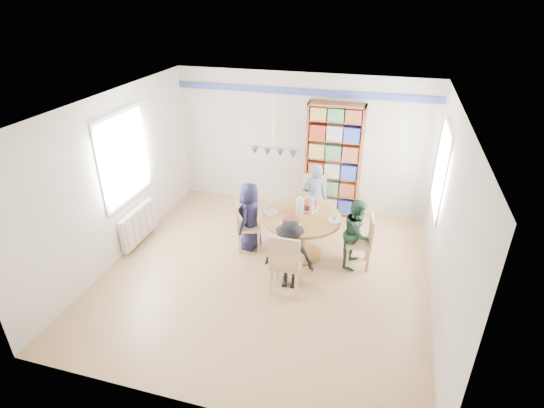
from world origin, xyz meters
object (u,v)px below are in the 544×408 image
(chair_left, at_px, (244,223))
(person_right, at_px, (357,233))
(dining_table, at_px, (302,226))
(chair_near, at_px, (286,261))
(chair_right, at_px, (364,239))
(person_near, at_px, (289,255))
(bookshelf, at_px, (333,162))
(person_left, at_px, (250,216))
(chair_far, at_px, (314,200))
(radiator, at_px, (139,225))
(person_far, at_px, (314,198))

(chair_left, distance_m, person_right, 1.90)
(dining_table, xyz_separation_m, chair_near, (-0.01, -1.03, -0.00))
(chair_right, xyz_separation_m, person_near, (-1.01, -0.86, 0.07))
(chair_left, distance_m, bookshelf, 2.20)
(person_left, relative_size, person_near, 1.08)
(chair_near, relative_size, person_near, 0.90)
(chair_far, height_order, bookshelf, bookshelf)
(chair_near, xyz_separation_m, bookshelf, (0.25, 2.70, 0.53))
(chair_right, xyz_separation_m, chair_far, (-1.01, 1.03, 0.07))
(chair_far, bearing_deg, chair_right, -45.47)
(person_left, bearing_deg, chair_right, 94.35)
(person_left, bearing_deg, person_right, 94.63)
(dining_table, xyz_separation_m, chair_left, (-0.99, -0.05, -0.06))
(person_right, bearing_deg, person_left, 96.65)
(person_left, xyz_separation_m, person_near, (0.91, -0.89, -0.04))
(radiator, height_order, chair_left, chair_left)
(chair_left, xyz_separation_m, person_near, (1.00, -0.82, 0.07))
(person_left, relative_size, person_right, 1.04)
(radiator, height_order, chair_right, chair_right)
(radiator, distance_m, person_right, 3.78)
(chair_right, relative_size, chair_near, 0.89)
(person_near, bearing_deg, bookshelf, 82.34)
(dining_table, relative_size, person_left, 1.07)
(dining_table, relative_size, person_far, 0.97)
(person_near, bearing_deg, chair_far, 87.60)
(chair_far, relative_size, person_far, 0.76)
(dining_table, relative_size, chair_near, 1.29)
(dining_table, bearing_deg, chair_left, -176.83)
(radiator, bearing_deg, chair_left, 9.69)
(chair_right, xyz_separation_m, person_far, (-0.98, 0.89, 0.18))
(person_left, bearing_deg, chair_far, 142.89)
(chair_far, bearing_deg, person_near, -90.05)
(person_left, distance_m, person_near, 1.27)
(radiator, distance_m, person_far, 3.16)
(dining_table, xyz_separation_m, bookshelf, (0.24, 1.67, 0.53))
(dining_table, relative_size, bookshelf, 0.59)
(chair_left, distance_m, person_far, 1.39)
(chair_near, bearing_deg, person_near, 83.74)
(chair_near, height_order, person_right, person_right)
(person_near, bearing_deg, chair_left, 138.21)
(radiator, distance_m, bookshelf, 3.78)
(radiator, bearing_deg, person_left, 11.13)
(person_far, bearing_deg, chair_left, 22.93)
(chair_far, relative_size, person_near, 0.90)
(radiator, relative_size, chair_near, 0.99)
(chair_left, xyz_separation_m, bookshelf, (1.23, 1.72, 0.60))
(chair_right, height_order, chair_near, chair_near)
(chair_left, xyz_separation_m, chair_far, (1.00, 1.06, 0.07))
(person_near, distance_m, bookshelf, 2.61)
(chair_far, bearing_deg, chair_near, -90.52)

